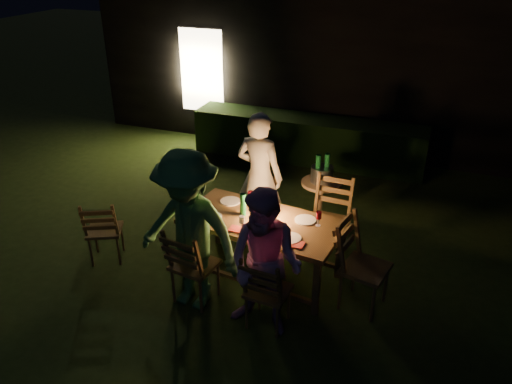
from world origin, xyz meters
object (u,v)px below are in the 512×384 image
at_px(side_table, 321,187).
at_px(chair_far_right, 328,233).
at_px(person_opp_left, 189,232).
at_px(chair_near_right, 267,303).
at_px(chair_end, 362,280).
at_px(bottle_table, 243,205).
at_px(bottle_bucket_b, 327,170).
at_px(ice_bucket, 322,174).
at_px(chair_near_left, 195,277).
at_px(lantern, 268,207).
at_px(bottle_bucket_a, 318,172).
at_px(dining_table, 262,226).
at_px(person_house_side, 260,176).
at_px(person_opp_right, 265,264).
at_px(chair_spare, 106,241).
at_px(chair_far_left, 258,218).

bearing_deg(side_table, chair_far_right, -67.02).
bearing_deg(side_table, person_opp_left, -114.16).
bearing_deg(chair_near_right, chair_end, 42.12).
relative_size(bottle_table, bottle_bucket_b, 0.88).
bearing_deg(chair_far_right, ice_bucket, -64.67).
height_order(chair_near_left, chair_end, chair_end).
xyz_separation_m(lantern, bottle_bucket_a, (0.28, 1.21, -0.03)).
relative_size(chair_far_right, chair_end, 0.99).
bearing_deg(dining_table, lantern, 45.00).
relative_size(ice_bucket, bottle_bucket_b, 0.94).
relative_size(dining_table, bottle_table, 6.90).
relative_size(bottle_bucket_a, bottle_bucket_b, 1.00).
xyz_separation_m(chair_near_right, bottle_table, (-0.61, 0.85, 0.62)).
xyz_separation_m(chair_near_left, ice_bucket, (0.92, 2.01, 0.54)).
height_order(chair_near_right, person_house_side, person_house_side).
relative_size(chair_near_left, ice_bucket, 3.38).
bearing_deg(lantern, person_opp_right, -72.01).
bearing_deg(bottle_bucket_b, person_opp_left, -114.89).
height_order(lantern, side_table, lantern).
bearing_deg(person_opp_right, bottle_bucket_b, 94.60).
relative_size(side_table, bottle_bucket_a, 2.29).
xyz_separation_m(chair_spare, bottle_bucket_a, (2.28, 1.65, 0.62)).
height_order(chair_far_left, chair_spare, chair_spare).
bearing_deg(chair_spare, chair_far_left, 11.11).
bearing_deg(chair_near_left, chair_end, 26.44).
bearing_deg(lantern, chair_far_left, 118.22).
bearing_deg(chair_far_right, chair_spare, 25.31).
height_order(chair_near_left, bottle_table, bottle_table).
relative_size(chair_far_left, lantern, 2.56).
distance_m(person_house_side, bottle_bucket_a, 0.79).
relative_size(person_opp_left, bottle_bucket_b, 5.77).
xyz_separation_m(person_opp_right, bottle_bucket_a, (-0.02, 2.13, 0.09)).
distance_m(chair_far_right, side_table, 0.72).
bearing_deg(dining_table, bottle_bucket_b, 78.82).
distance_m(chair_near_right, bottle_bucket_a, 2.16).
distance_m(chair_spare, side_table, 2.90).
bearing_deg(bottle_bucket_b, bottle_bucket_a, -141.34).
bearing_deg(person_opp_left, chair_end, 26.10).
relative_size(chair_near_right, person_opp_left, 0.51).
relative_size(bottle_table, side_table, 0.38).
bearing_deg(person_house_side, chair_near_left, 89.98).
relative_size(chair_near_left, person_opp_left, 0.55).
distance_m(dining_table, chair_far_right, 1.02).
distance_m(bottle_table, bottle_bucket_b, 1.48).
xyz_separation_m(dining_table, bottle_bucket_b, (0.43, 1.34, 0.20)).
distance_m(dining_table, side_table, 1.35).
bearing_deg(person_opp_left, chair_far_right, 57.91).
xyz_separation_m(chair_near_right, chair_spare, (-2.31, 0.43, -0.01)).
xyz_separation_m(chair_far_left, ice_bucket, (0.74, 0.48, 0.57)).
height_order(chair_spare, person_opp_right, person_opp_right).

